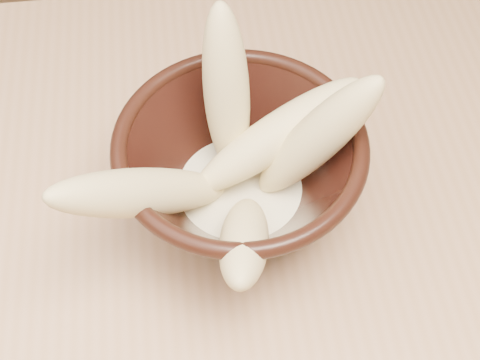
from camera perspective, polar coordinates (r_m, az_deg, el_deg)
name	(u,v)px	position (r m, az deg, el deg)	size (l,w,h in m)	color
bowl	(240,174)	(0.49, 0.00, 0.56)	(0.18, 0.18, 0.10)	black
milk_puddle	(240,192)	(0.51, 0.00, -1.00)	(0.10, 0.10, 0.01)	beige
banana_upright	(227,92)	(0.48, -1.16, 7.51)	(0.03, 0.03, 0.14)	#E4CB86
banana_left	(145,192)	(0.45, -8.07, -1.05)	(0.03, 0.03, 0.16)	#E4CB86
banana_right	(317,139)	(0.47, 6.55, 3.53)	(0.03, 0.03, 0.14)	#E4CB86
banana_across	(278,135)	(0.49, 3.24, 3.83)	(0.03, 0.03, 0.14)	#E4CB86
banana_front	(244,241)	(0.45, 0.37, -5.20)	(0.03, 0.03, 0.12)	#E4CB86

